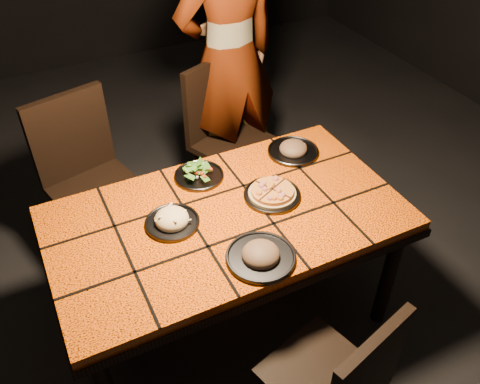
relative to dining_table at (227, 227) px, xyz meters
name	(u,v)px	position (x,y,z in m)	size (l,w,h in m)	color
room_shell	(223,60)	(0.00, 0.00, 0.83)	(6.04, 7.04, 3.08)	black
dining_table	(227,227)	(0.00, 0.00, 0.00)	(1.62, 0.92, 0.75)	#FF5F08
chair_near	(339,379)	(0.10, -0.80, -0.17)	(0.49, 0.49, 0.88)	black
chair_far_left	(86,171)	(-0.47, 0.85, -0.09)	(0.55, 0.55, 1.01)	black
chair_far_right	(224,128)	(0.42, 0.93, -0.11)	(0.58, 0.58, 0.98)	black
diner	(229,58)	(0.52, 1.06, 0.29)	(0.70, 0.46, 1.92)	brown
plate_pizza	(272,194)	(0.25, 0.02, 0.10)	(0.30, 0.30, 0.04)	#36363A
plate_pasta	(172,220)	(-0.24, 0.05, 0.10)	(0.24, 0.24, 0.08)	#36363A
plate_salad	(199,173)	(-0.01, 0.31, 0.10)	(0.25, 0.25, 0.07)	#36363A
plate_mushroom_a	(261,254)	(0.01, -0.31, 0.10)	(0.29, 0.29, 0.10)	#36363A
plate_mushroom_b	(293,149)	(0.52, 0.28, 0.10)	(0.27, 0.27, 0.09)	#36363A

